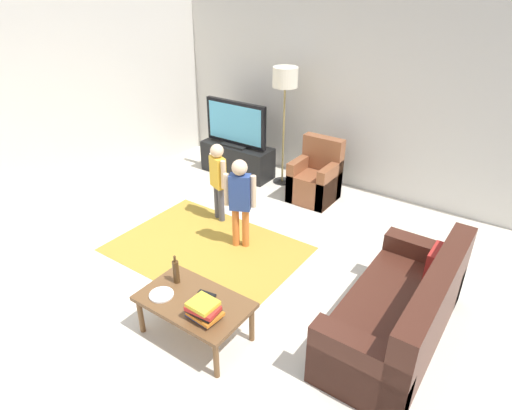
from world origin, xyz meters
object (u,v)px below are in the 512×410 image
object	(u,v)px
couch	(404,315)
floor_lamp	(285,84)
tv_stand	(237,160)
armchair	(316,180)
tv	(236,124)
plate	(161,295)
book_stack	(204,310)
coffee_table	(194,304)
child_center	(240,196)
bottle	(176,271)
child_near_tv	(218,175)
tv_remote	(207,294)

from	to	relation	value
couch	floor_lamp	xyz separation A→B (m)	(-2.67, 2.23, 1.25)
tv_stand	couch	bearing A→B (deg)	-31.18
couch	armchair	world-z (taller)	armchair
tv	couch	bearing A→B (deg)	-30.93
plate	floor_lamp	bearing A→B (deg)	103.84
couch	book_stack	bearing A→B (deg)	-139.25
coffee_table	book_stack	distance (m)	0.29
child_center	bottle	distance (m)	1.37
tv	floor_lamp	xyz separation A→B (m)	(0.77, 0.17, 0.70)
couch	floor_lamp	bearing A→B (deg)	140.06
book_stack	plate	xyz separation A→B (m)	(-0.50, -0.00, -0.08)
tv	armchair	bearing A→B (deg)	-0.72
tv_stand	child_near_tv	size ratio (longest dim) A/B	1.12
child_near_tv	child_center	world-z (taller)	child_center
tv_remote	floor_lamp	bearing A→B (deg)	100.58
bottle	plate	xyz separation A→B (m)	(0.02, -0.22, -0.11)
book_stack	plate	size ratio (longest dim) A/B	1.36
tv_remote	child_near_tv	bearing A→B (deg)	116.76
child_center	tv_remote	distance (m)	1.48
couch	coffee_table	world-z (taller)	couch
tv	armchair	world-z (taller)	tv
book_stack	tv_remote	distance (m)	0.30
couch	bottle	xyz separation A→B (m)	(-1.85, -0.93, 0.25)
tv	child_center	world-z (taller)	tv
tv_remote	plate	distance (m)	0.41
couch	tv_remote	size ratio (longest dim) A/B	10.59
plate	couch	bearing A→B (deg)	32.04
bottle	plate	distance (m)	0.25
child_near_tv	tv_remote	xyz separation A→B (m)	(1.24, -1.67, -0.21)
tv_stand	child_center	bearing A→B (deg)	-51.67
coffee_table	tv_remote	distance (m)	0.14
bottle	tv	bearing A→B (deg)	117.93
tv_stand	bottle	world-z (taller)	bottle
tv_stand	plate	world-z (taller)	tv_stand
floor_lamp	tv	bearing A→B (deg)	-167.37
coffee_table	book_stack	xyz separation A→B (m)	(0.22, -0.12, 0.14)
book_stack	bottle	xyz separation A→B (m)	(-0.52, 0.22, 0.04)
tv	child_center	xyz separation A→B (m)	(1.32, -1.65, -0.17)
child_center	coffee_table	size ratio (longest dim) A/B	1.13
tv_stand	couch	distance (m)	4.02
tv	floor_lamp	world-z (taller)	floor_lamp
couch	child_near_tv	world-z (taller)	child_near_tv
child_near_tv	book_stack	distance (m)	2.38
floor_lamp	bottle	bearing A→B (deg)	-75.58
armchair	child_near_tv	world-z (taller)	child_near_tv
armchair	child_near_tv	distance (m)	1.53
tv_remote	armchair	bearing A→B (deg)	89.28
floor_lamp	bottle	xyz separation A→B (m)	(0.81, -3.16, -1.00)
child_center	tv_remote	bearing A→B (deg)	-65.04
child_center	bottle	size ratio (longest dim) A/B	3.87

